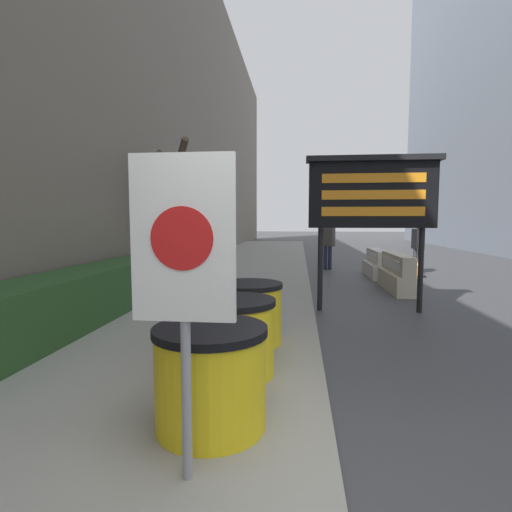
% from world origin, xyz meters
% --- Properties ---
extents(building_left_facade, '(0.40, 50.40, 12.78)m').
position_xyz_m(building_left_facade, '(-4.41, 9.80, 6.39)').
color(building_left_facade, '#706656').
rests_on(building_left_facade, ground_plane).
extents(hedge_strip, '(0.90, 6.24, 0.80)m').
position_xyz_m(hedge_strip, '(-3.61, 3.35, 0.55)').
color(hedge_strip, '#284C23').
rests_on(hedge_strip, sidewalk_left).
extents(bare_tree, '(2.04, 1.50, 3.52)m').
position_xyz_m(bare_tree, '(-3.62, 7.31, 1.95)').
color(bare_tree, '#4C3D2D').
rests_on(bare_tree, sidewalk_left).
extents(barrel_drum_foreground, '(0.86, 0.86, 0.77)m').
position_xyz_m(barrel_drum_foreground, '(-0.93, 0.83, 0.54)').
color(barrel_drum_foreground, yellow).
rests_on(barrel_drum_foreground, sidewalk_left).
extents(barrel_drum_middle, '(0.86, 0.86, 0.77)m').
position_xyz_m(barrel_drum_middle, '(-0.93, 1.88, 0.54)').
color(barrel_drum_middle, yellow).
rests_on(barrel_drum_middle, sidewalk_left).
extents(barrel_drum_back, '(0.86, 0.86, 0.77)m').
position_xyz_m(barrel_drum_back, '(-0.91, 2.93, 0.54)').
color(barrel_drum_back, yellow).
rests_on(barrel_drum_back, sidewalk_left).
extents(warning_sign, '(0.61, 0.08, 1.94)m').
position_xyz_m(warning_sign, '(-0.94, 0.20, 1.48)').
color(warning_sign, gray).
rests_on(warning_sign, sidewalk_left).
extents(message_board, '(2.42, 0.36, 2.88)m').
position_xyz_m(message_board, '(1.05, 5.59, 2.19)').
color(message_board, black).
rests_on(message_board, ground_plane).
extents(jersey_barrier_cream, '(0.51, 2.18, 0.90)m').
position_xyz_m(jersey_barrier_cream, '(2.12, 7.97, 0.40)').
color(jersey_barrier_cream, beige).
rests_on(jersey_barrier_cream, ground_plane).
extents(jersey_barrier_white, '(0.60, 1.95, 0.82)m').
position_xyz_m(jersey_barrier_white, '(2.12, 10.44, 0.36)').
color(jersey_barrier_white, silver).
rests_on(jersey_barrier_white, ground_plane).
extents(traffic_cone_near, '(0.37, 0.37, 0.66)m').
position_xyz_m(traffic_cone_near, '(3.36, 10.49, 0.32)').
color(traffic_cone_near, black).
rests_on(traffic_cone_near, ground_plane).
extents(traffic_cone_mid, '(0.32, 0.32, 0.57)m').
position_xyz_m(traffic_cone_mid, '(2.75, 10.21, 0.28)').
color(traffic_cone_mid, black).
rests_on(traffic_cone_mid, ground_plane).
extents(traffic_light_near_curb, '(0.28, 0.44, 3.57)m').
position_xyz_m(traffic_light_near_curb, '(0.65, 15.55, 2.60)').
color(traffic_light_near_curb, '#2D2D30').
rests_on(traffic_light_near_curb, ground_plane).
extents(pedestrian_worker, '(0.30, 0.46, 1.67)m').
position_xyz_m(pedestrian_worker, '(3.50, 11.16, 0.99)').
color(pedestrian_worker, '#333338').
rests_on(pedestrian_worker, ground_plane).
extents(pedestrian_passerby, '(0.51, 0.45, 1.68)m').
position_xyz_m(pedestrian_passerby, '(0.72, 12.04, 0.99)').
color(pedestrian_passerby, '#23283D').
rests_on(pedestrian_passerby, ground_plane).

